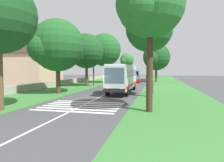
{
  "coord_description": "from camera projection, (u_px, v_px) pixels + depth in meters",
  "views": [
    {
      "loc": [
        -21.01,
        -6.35,
        3.19
      ],
      "look_at": [
        4.76,
        -0.54,
        1.6
      ],
      "focal_mm": 32.32,
      "sensor_mm": 36.0,
      "label": 1
    }
  ],
  "objects": [
    {
      "name": "ground",
      "position": [
        98.0,
        98.0,
        22.05
      ],
      "size": [
        160.0,
        160.0,
        0.0
      ],
      "primitive_type": "plane",
      "color": "#424244"
    },
    {
      "name": "grass_verge_left",
      "position": [
        79.0,
        85.0,
        38.46
      ],
      "size": [
        120.0,
        8.0,
        0.04
      ],
      "primitive_type": "cube",
      "color": "#387533",
      "rests_on": "ground"
    },
    {
      "name": "grass_verge_right",
      "position": [
        168.0,
        87.0,
        34.85
      ],
      "size": [
        120.0,
        8.0,
        0.04
      ],
      "primitive_type": "cube",
      "color": "#387533",
      "rests_on": "ground"
    },
    {
      "name": "centre_line",
      "position": [
        121.0,
        86.0,
        36.66
      ],
      "size": [
        110.0,
        0.16,
        0.01
      ],
      "primitive_type": "cube",
      "color": "silver",
      "rests_on": "ground"
    },
    {
      "name": "coach_bus",
      "position": [
        123.0,
        77.0,
        27.16
      ],
      "size": [
        11.16,
        2.62,
        3.73
      ],
      "color": "silver",
      "rests_on": "ground"
    },
    {
      "name": "zebra_crossing",
      "position": [
        81.0,
        106.0,
        17.28
      ],
      "size": [
        4.95,
        6.8,
        0.01
      ],
      "color": "silver",
      "rests_on": "ground"
    },
    {
      "name": "trailing_car_0",
      "position": [
        137.0,
        80.0,
        46.86
      ],
      "size": [
        4.3,
        1.78,
        1.43
      ],
      "color": "#B21E1E",
      "rests_on": "ground"
    },
    {
      "name": "trailing_car_1",
      "position": [
        127.0,
        78.0,
        56.67
      ],
      "size": [
        4.3,
        1.78,
        1.43
      ],
      "color": "#B21E1E",
      "rests_on": "ground"
    },
    {
      "name": "trailing_car_2",
      "position": [
        142.0,
        77.0,
        62.21
      ],
      "size": [
        4.3,
        1.78,
        1.43
      ],
      "color": "#B7A893",
      "rests_on": "ground"
    },
    {
      "name": "trailing_car_3",
      "position": [
        133.0,
        76.0,
        70.73
      ],
      "size": [
        4.3,
        1.78,
        1.43
      ],
      "color": "#B7A893",
      "rests_on": "ground"
    },
    {
      "name": "trailing_minibus_0",
      "position": [
        136.0,
        73.0,
        78.53
      ],
      "size": [
        6.0,
        2.14,
        2.53
      ],
      "color": "teal",
      "rests_on": "ground"
    },
    {
      "name": "roadside_tree_left_0",
      "position": [
        58.0,
        47.0,
        25.92
      ],
      "size": [
        7.95,
        6.65,
        9.47
      ],
      "color": "#4C3826",
      "rests_on": "grass_verge_left"
    },
    {
      "name": "roadside_tree_left_1",
      "position": [
        104.0,
        51.0,
        45.29
      ],
      "size": [
        8.59,
        7.36,
        11.09
      ],
      "color": "#3D2D1E",
      "rests_on": "grass_verge_left"
    },
    {
      "name": "roadside_tree_left_2",
      "position": [
        85.0,
        52.0,
        36.64
      ],
      "size": [
        7.47,
        6.3,
        9.53
      ],
      "color": "#4C3826",
      "rests_on": "grass_verge_left"
    },
    {
      "name": "roadside_tree_left_3",
      "position": [
        127.0,
        60.0,
        82.93
      ],
      "size": [
        6.8,
        5.67,
        9.61
      ],
      "color": "brown",
      "rests_on": "grass_verge_left"
    },
    {
      "name": "roadside_tree_right_0",
      "position": [
        156.0,
        56.0,
        71.25
      ],
      "size": [
        6.3,
        5.34,
        10.45
      ],
      "color": "#3D2D1E",
      "rests_on": "grass_verge_right"
    },
    {
      "name": "roadside_tree_right_1",
      "position": [
        156.0,
        58.0,
        49.87
      ],
      "size": [
        7.91,
        6.62,
        9.43
      ],
      "color": "brown",
      "rests_on": "grass_verge_right"
    },
    {
      "name": "roadside_tree_right_2",
      "position": [
        148.0,
        30.0,
        22.73
      ],
      "size": [
        6.3,
        5.28,
        10.33
      ],
      "color": "#3D2D1E",
      "rests_on": "grass_verge_right"
    },
    {
      "name": "roadside_tree_right_3",
      "position": [
        149.0,
        7.0,
        14.58
      ],
      "size": [
        6.01,
        4.87,
        10.22
      ],
      "color": "#3D2D1E",
      "rests_on": "grass_verge_right"
    },
    {
      "name": "roadside_tree_right_4",
      "position": [
        155.0,
        63.0,
        82.72
      ],
      "size": [
        7.25,
        5.84,
        8.86
      ],
      "color": "#3D2D1E",
      "rests_on": "grass_verge_right"
    },
    {
      "name": "utility_pole",
      "position": [
        93.0,
        63.0,
        37.03
      ],
      "size": [
        0.24,
        1.4,
        8.26
      ],
      "color": "#473828",
      "rests_on": "grass_verge_left"
    },
    {
      "name": "roadside_wall",
      "position": [
        73.0,
        81.0,
        44.04
      ],
      "size": [
        70.0,
        0.4,
        1.0
      ],
      "primitive_type": "cube",
      "color": "#B2A893",
      "rests_on": "grass_verge_left"
    },
    {
      "name": "roadside_building",
      "position": [
        35.0,
        66.0,
        40.21
      ],
      "size": [
        9.7,
        8.52,
        7.24
      ],
      "color": "beige",
      "rests_on": "ground"
    },
    {
      "name": "pedestrian",
      "position": [
        152.0,
        86.0,
        26.14
      ],
      "size": [
        0.34,
        0.34,
        1.69
      ],
      "color": "#26262D",
      "rests_on": "grass_verge_right"
    }
  ]
}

